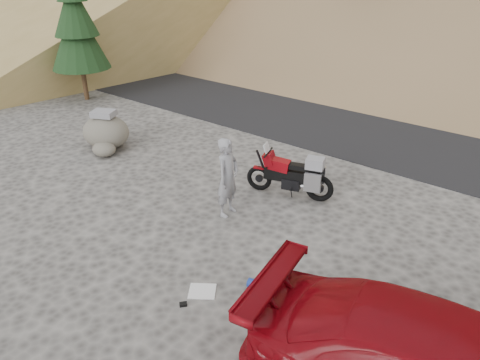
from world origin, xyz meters
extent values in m
plane|color=#43413E|center=(0.00, 0.00, 0.00)|extent=(140.00, 140.00, 0.00)
cube|color=black|center=(0.00, 9.00, 0.00)|extent=(120.00, 7.00, 0.05)
cylinder|color=#331F12|center=(-11.00, 4.50, 0.77)|extent=(0.18, 0.18, 1.54)
cone|color=black|center=(-11.00, 4.50, 2.47)|extent=(2.20, 2.20, 2.47)
cone|color=black|center=(-11.00, 4.50, 3.41)|extent=(1.65, 1.65, 1.93)
torus|color=black|center=(-1.10, 2.55, 0.32)|extent=(0.64, 0.30, 0.64)
cylinder|color=black|center=(-1.10, 2.55, 0.32)|extent=(0.20, 0.11, 0.19)
torus|color=black|center=(0.32, 3.01, 0.32)|extent=(0.69, 0.33, 0.68)
cylinder|color=black|center=(0.32, 3.01, 0.32)|extent=(0.23, 0.14, 0.21)
cylinder|color=black|center=(-1.03, 2.58, 0.68)|extent=(0.36, 0.16, 0.78)
cylinder|color=black|center=(-0.90, 2.62, 1.04)|extent=(0.22, 0.58, 0.04)
cube|color=black|center=(-0.41, 2.77, 0.53)|extent=(1.17, 0.57, 0.29)
cube|color=black|center=(-0.32, 2.80, 0.34)|extent=(0.50, 0.41, 0.27)
cube|color=maroon|center=(-0.62, 2.71, 0.77)|extent=(0.57, 0.43, 0.30)
cube|color=maroon|center=(-0.87, 2.63, 0.89)|extent=(0.38, 0.40, 0.34)
cube|color=silver|center=(-0.94, 2.61, 1.14)|extent=(0.20, 0.31, 0.25)
cube|color=black|center=(-0.18, 2.85, 0.79)|extent=(0.57, 0.36, 0.12)
cube|color=black|center=(0.17, 2.96, 0.75)|extent=(0.37, 0.27, 0.10)
cube|color=#BBBBC0|center=(0.28, 2.73, 0.56)|extent=(0.40, 0.23, 0.43)
cube|color=#BBBBC0|center=(0.13, 3.21, 0.56)|extent=(0.40, 0.23, 0.43)
cube|color=gray|center=(0.19, 2.96, 0.95)|extent=(0.49, 0.44, 0.25)
cube|color=maroon|center=(-1.10, 2.55, 0.61)|extent=(0.31, 0.20, 0.04)
cylinder|color=black|center=(-0.22, 2.65, 0.17)|extent=(0.08, 0.20, 0.35)
cylinder|color=#BBBBC0|center=(0.18, 2.82, 0.39)|extent=(0.45, 0.22, 0.12)
imported|color=gray|center=(-0.97, 1.20, 0.00)|extent=(0.51, 0.71, 1.81)
ellipsoid|color=#5F5B51|center=(-6.32, 1.94, 0.48)|extent=(1.74, 1.58, 0.96)
cube|color=gray|center=(-6.32, 1.94, 1.05)|extent=(0.80, 0.73, 0.18)
ellipsoid|color=#5F5B51|center=(-5.84, 1.48, 0.21)|extent=(0.74, 0.67, 0.42)
cube|color=white|center=(0.40, -1.15, 0.01)|extent=(0.62, 0.61, 0.02)
cylinder|color=navy|center=(1.14, -0.48, 0.08)|extent=(0.45, 0.26, 0.17)
cube|color=black|center=(0.38, -1.61, 0.02)|extent=(0.15, 0.16, 0.04)
camera|label=1|loc=(4.93, -5.78, 5.42)|focal=35.00mm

